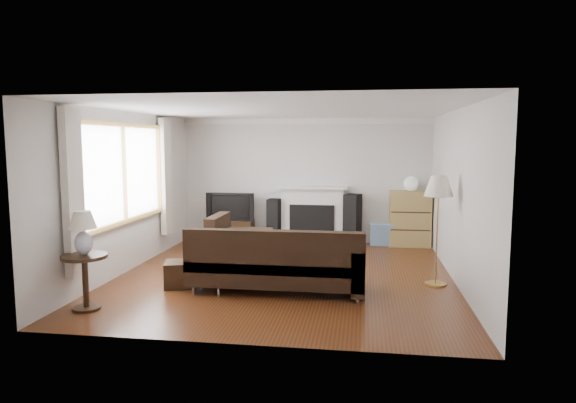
# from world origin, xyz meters

# --- Properties ---
(room) EXTENTS (5.10, 5.60, 2.54)m
(room) POSITION_xyz_m (0.00, 0.00, 1.25)
(room) COLOR #502711
(room) RESTS_ON ground
(window) EXTENTS (0.12, 2.74, 1.54)m
(window) POSITION_xyz_m (-2.45, -0.20, 1.55)
(window) COLOR olive
(window) RESTS_ON room
(curtain_near) EXTENTS (0.10, 0.35, 2.10)m
(curtain_near) POSITION_xyz_m (-2.40, -1.72, 1.40)
(curtain_near) COLOR beige
(curtain_near) RESTS_ON room
(curtain_far) EXTENTS (0.10, 0.35, 2.10)m
(curtain_far) POSITION_xyz_m (-2.40, 1.32, 1.40)
(curtain_far) COLOR beige
(curtain_far) RESTS_ON room
(fireplace) EXTENTS (1.40, 0.26, 1.15)m
(fireplace) POSITION_xyz_m (0.15, 2.64, 0.57)
(fireplace) COLOR white
(fireplace) RESTS_ON room
(tv_stand) EXTENTS (0.89, 0.40, 0.44)m
(tv_stand) POSITION_xyz_m (-1.49, 2.50, 0.22)
(tv_stand) COLOR black
(tv_stand) RESTS_ON ground
(television) EXTENTS (0.98, 0.13, 0.57)m
(television) POSITION_xyz_m (-1.49, 2.50, 0.73)
(television) COLOR black
(television) RESTS_ON tv_stand
(speaker_left) EXTENTS (0.28, 0.32, 0.88)m
(speaker_left) POSITION_xyz_m (-0.62, 2.55, 0.44)
(speaker_left) COLOR black
(speaker_left) RESTS_ON ground
(speaker_right) EXTENTS (0.38, 0.41, 1.01)m
(speaker_right) POSITION_xyz_m (0.96, 2.52, 0.50)
(speaker_right) COLOR black
(speaker_right) RESTS_ON ground
(bookshelf) EXTENTS (0.79, 0.37, 1.08)m
(bookshelf) POSITION_xyz_m (2.08, 2.53, 0.54)
(bookshelf) COLOR #9D8149
(bookshelf) RESTS_ON ground
(globe_lamp) EXTENTS (0.28, 0.28, 0.28)m
(globe_lamp) POSITION_xyz_m (2.08, 2.53, 1.22)
(globe_lamp) COLOR white
(globe_lamp) RESTS_ON bookshelf
(sectional_sofa) EXTENTS (2.58, 1.88, 0.83)m
(sectional_sofa) POSITION_xyz_m (0.02, -0.81, 0.42)
(sectional_sofa) COLOR black
(sectional_sofa) RESTS_ON ground
(coffee_table) EXTENTS (1.18, 0.86, 0.41)m
(coffee_table) POSITION_xyz_m (-0.16, 0.49, 0.21)
(coffee_table) COLOR #9F744C
(coffee_table) RESTS_ON ground
(footstool) EXTENTS (0.52, 0.52, 0.36)m
(footstool) POSITION_xyz_m (-1.36, -0.83, 0.18)
(footstool) COLOR black
(footstool) RESTS_ON ground
(floor_lamp) EXTENTS (0.53, 0.53, 1.56)m
(floor_lamp) POSITION_xyz_m (2.20, -0.24, 0.78)
(floor_lamp) COLOR #AC873B
(floor_lamp) RESTS_ON ground
(side_table) EXTENTS (0.54, 0.54, 0.68)m
(side_table) POSITION_xyz_m (-2.15, -1.96, 0.34)
(side_table) COLOR black
(side_table) RESTS_ON ground
(table_lamp) EXTENTS (0.33, 0.33, 0.53)m
(table_lamp) POSITION_xyz_m (-2.15, -1.96, 0.94)
(table_lamp) COLOR silver
(table_lamp) RESTS_ON side_table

